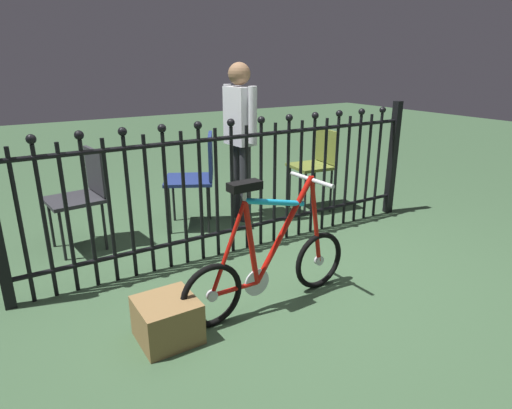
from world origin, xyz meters
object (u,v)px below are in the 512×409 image
object	(u,v)px
chair_navy	(198,172)
person_visitor	(240,130)
chair_charcoal	(83,190)
bicycle	(270,262)
display_crate	(167,320)
chair_olive	(317,161)

from	to	relation	value
chair_navy	person_visitor	distance (m)	0.57
chair_charcoal	person_visitor	xyz separation A→B (m)	(1.45, -0.11, 0.39)
bicycle	person_visitor	world-z (taller)	person_visitor
bicycle	display_crate	bearing A→B (deg)	179.60
chair_navy	person_visitor	world-z (taller)	person_visitor
chair_navy	display_crate	xyz separation A→B (m)	(-0.92, -1.53, -0.42)
bicycle	chair_olive	world-z (taller)	bicycle
chair_olive	chair_charcoal	world-z (taller)	chair_olive
chair_charcoal	person_visitor	bearing A→B (deg)	-4.14
chair_charcoal	display_crate	bearing A→B (deg)	-86.58
bicycle	chair_olive	bearing A→B (deg)	42.20
person_visitor	display_crate	size ratio (longest dim) A/B	4.61
chair_charcoal	display_crate	xyz separation A→B (m)	(0.10, -1.61, -0.38)
bicycle	chair_charcoal	bearing A→B (deg)	116.11
bicycle	display_crate	xyz separation A→B (m)	(-0.70, 0.00, -0.18)
chair_navy	bicycle	bearing A→B (deg)	-98.05
bicycle	chair_navy	xyz separation A→B (m)	(0.22, 1.54, 0.23)
bicycle	display_crate	distance (m)	0.72
bicycle	display_crate	world-z (taller)	bicycle
chair_charcoal	chair_navy	world-z (taller)	chair_navy
chair_navy	chair_charcoal	bearing A→B (deg)	175.48
person_visitor	display_crate	distance (m)	2.17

